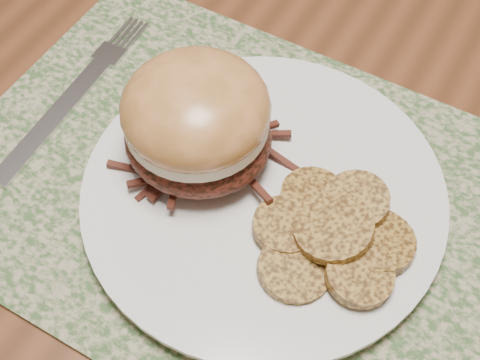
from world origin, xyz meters
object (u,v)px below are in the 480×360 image
fork (75,94)px  dining_table (43,127)px  dinner_plate (263,195)px  pork_sandwich (197,121)px

fork → dining_table: bearing=176.1°
dining_table → dinner_plate: dinner_plate is taller
pork_sandwich → fork: 0.14m
dinner_plate → pork_sandwich: size_ratio=2.23×
dining_table → fork: 0.11m
dining_table → fork: fork is taller
dinner_plate → pork_sandwich: bearing=177.0°
dining_table → pork_sandwich: 0.24m
dining_table → dinner_plate: 0.27m
dinner_plate → dining_table: bearing=176.6°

